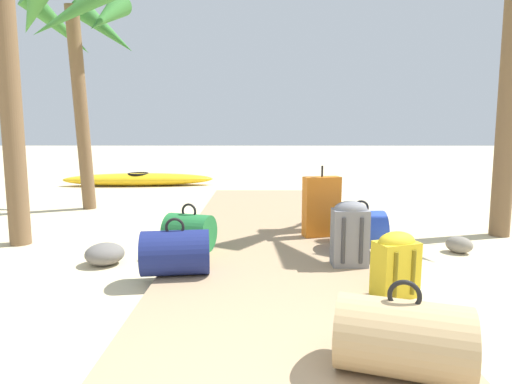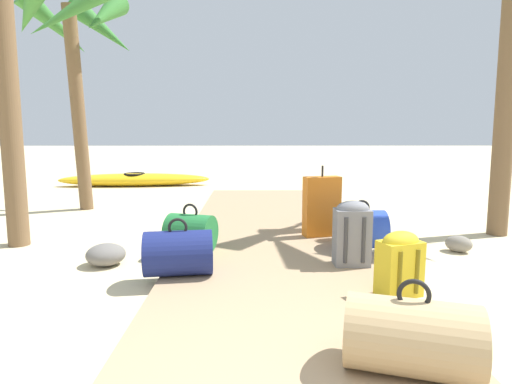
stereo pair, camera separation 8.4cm
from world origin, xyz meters
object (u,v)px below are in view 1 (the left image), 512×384
at_px(suitcase_orange, 321,207).
at_px(backpack_yellow, 396,263).
at_px(duffel_bag_navy, 175,252).
at_px(kayak, 139,179).
at_px(palm_tree_far_left, 79,32).
at_px(duffel_bag_tan, 402,338).
at_px(duffel_bag_green, 189,232).
at_px(duffel_bag_blue, 360,230).
at_px(backpack_grey, 350,232).

bearing_deg(suitcase_orange, backpack_yellow, -80.97).
relative_size(suitcase_orange, duffel_bag_navy, 1.33).
distance_m(duffel_bag_navy, kayak, 6.71).
distance_m(backpack_yellow, palm_tree_far_left, 5.87).
height_order(duffel_bag_tan, duffel_bag_green, duffel_bag_tan).
xyz_separation_m(duffel_bag_blue, duffel_bag_navy, (-1.75, -0.81, -0.01)).
relative_size(backpack_yellow, duffel_bag_navy, 0.80).
bearing_deg(backpack_yellow, duffel_bag_green, 144.86).
bearing_deg(suitcase_orange, duffel_bag_tan, -90.02).
bearing_deg(suitcase_orange, kayak, 125.06).
bearing_deg(suitcase_orange, duffel_bag_blue, -58.10).
distance_m(duffel_bag_tan, palm_tree_far_left, 6.43).
height_order(duffel_bag_tan, suitcase_orange, suitcase_orange).
distance_m(suitcase_orange, duffel_bag_blue, 0.64).
xyz_separation_m(backpack_yellow, duffel_bag_tan, (-0.29, -1.02, -0.06)).
xyz_separation_m(duffel_bag_tan, palm_tree_far_left, (-3.48, 4.79, 2.51)).
height_order(duffel_bag_tan, duffel_bag_blue, duffel_bag_blue).
relative_size(duffel_bag_tan, duffel_bag_blue, 1.44).
bearing_deg(duffel_bag_tan, backpack_yellow, 74.25).
height_order(palm_tree_far_left, kayak, palm_tree_far_left).
xyz_separation_m(duffel_bag_blue, kayak, (-3.86, 5.56, -0.13)).
bearing_deg(duffel_bag_tan, palm_tree_far_left, 126.00).
bearing_deg(suitcase_orange, backpack_grey, -84.67).
distance_m(duffel_bag_green, duffel_bag_navy, 0.74).
height_order(duffel_bag_green, backpack_grey, backpack_grey).
relative_size(duffel_bag_green, suitcase_orange, 0.67).
xyz_separation_m(backpack_grey, kayak, (-3.63, 6.12, -0.24)).
distance_m(backpack_grey, duffel_bag_blue, 0.61).
relative_size(duffel_bag_blue, duffel_bag_navy, 0.83).
bearing_deg(kayak, duffel_bag_tan, -65.82).
height_order(backpack_grey, kayak, backpack_grey).
relative_size(duffel_bag_green, backpack_grey, 0.93).
height_order(duffel_bag_tan, duffel_bag_navy, duffel_bag_tan).
xyz_separation_m(backpack_grey, palm_tree_far_left, (-3.58, 3.04, 2.39)).
xyz_separation_m(backpack_yellow, duffel_bag_blue, (0.04, 1.28, -0.06)).
bearing_deg(duffel_bag_navy, duffel_bag_blue, 24.91).
height_order(backpack_yellow, kayak, backpack_yellow).
distance_m(suitcase_orange, duffel_bag_navy, 1.96).
relative_size(backpack_yellow, backpack_grey, 0.83).
height_order(duffel_bag_green, suitcase_orange, suitcase_orange).
height_order(suitcase_orange, backpack_grey, suitcase_orange).
distance_m(backpack_yellow, kayak, 7.84).
relative_size(duffel_bag_tan, palm_tree_far_left, 0.20).
bearing_deg(palm_tree_far_left, duffel_bag_tan, -54.00).
bearing_deg(backpack_yellow, duffel_bag_tan, -105.75).
bearing_deg(backpack_grey, palm_tree_far_left, 139.67).
height_order(duffel_bag_navy, palm_tree_far_left, palm_tree_far_left).
height_order(backpack_yellow, duffel_bag_blue, duffel_bag_blue).
bearing_deg(suitcase_orange, palm_tree_far_left, 150.62).
xyz_separation_m(backpack_yellow, palm_tree_far_left, (-3.77, 3.77, 2.45)).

